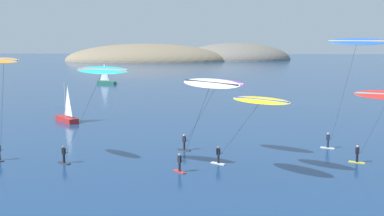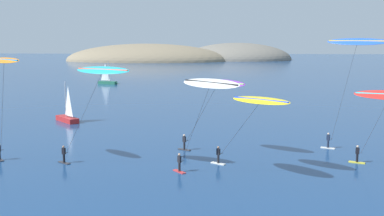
# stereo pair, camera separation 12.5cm
# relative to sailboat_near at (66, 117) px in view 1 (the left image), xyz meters

# --- Properties ---
(headland_island) EXTENTS (111.13, 55.86, 17.06)m
(headland_island) POSITION_rel_sailboat_near_xyz_m (4.96, 172.00, -0.64)
(headland_island) COLOR slate
(headland_island) RESTS_ON ground
(sailboat_near) EXTENTS (4.69, 5.07, 5.70)m
(sailboat_near) POSITION_rel_sailboat_near_xyz_m (0.00, 0.00, 0.00)
(sailboat_near) COLOR #B22323
(sailboat_near) RESTS_ON ground
(sailboat_far) EXTENTS (5.92, 2.78, 5.70)m
(sailboat_far) POSITION_rel_sailboat_near_xyz_m (-5.97, 53.15, 0.00)
(sailboat_far) COLOR #23664C
(sailboat_far) RESTS_ON ground
(kitesurfer_purple) EXTENTS (7.22, 5.10, 7.82)m
(kitesurfer_purple) POSITION_rel_sailboat_near_xyz_m (21.18, -18.50, 6.31)
(kitesurfer_purple) COLOR #2D2D33
(kitesurfer_purple) RESTS_ON ground
(kitesurfer_white) EXTENTS (6.21, 6.23, 8.63)m
(kitesurfer_white) POSITION_rel_sailboat_near_xyz_m (20.66, -27.29, 7.16)
(kitesurfer_white) COLOR red
(kitesurfer_white) RESTS_ON ground
(kitesurfer_cyan) EXTENTS (8.02, 4.39, 9.43)m
(kitesurfer_cyan) POSITION_rel_sailboat_near_xyz_m (10.92, -24.15, 7.75)
(kitesurfer_cyan) COLOR #2D2D33
(kitesurfer_cyan) RESTS_ON ground
(kitesurfer_blue) EXTENTS (5.96, 3.82, 11.88)m
(kitesurfer_blue) POSITION_rel_sailboat_near_xyz_m (35.44, -15.86, 9.93)
(kitesurfer_blue) COLOR silver
(kitesurfer_blue) RESTS_ON ground
(kitesurfer_orange) EXTENTS (4.92, 4.42, 10.13)m
(kitesurfer_orange) POSITION_rel_sailboat_near_xyz_m (1.63, -22.75, 8.34)
(kitesurfer_orange) COLOR #2D2D33
(kitesurfer_orange) RESTS_ON ground
(kitesurfer_yellow) EXTENTS (7.13, 5.78, 6.79)m
(kitesurfer_yellow) POSITION_rel_sailboat_near_xyz_m (24.91, -24.39, 5.46)
(kitesurfer_yellow) COLOR silver
(kitesurfer_yellow) RESTS_ON ground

